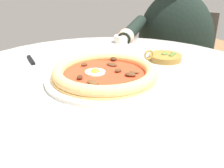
# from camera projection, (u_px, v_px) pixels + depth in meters

# --- Properties ---
(dining_table) EXTENTS (1.00, 1.00, 0.75)m
(dining_table) POSITION_uv_depth(u_px,v_px,m) (111.00, 129.00, 0.75)
(dining_table) COLOR #999993
(dining_table) RESTS_ON ground
(pizza_on_plate) EXTENTS (0.32, 0.32, 0.04)m
(pizza_on_plate) POSITION_uv_depth(u_px,v_px,m) (105.00, 74.00, 0.68)
(pizza_on_plate) COLOR white
(pizza_on_plate) RESTS_ON dining_table
(steak_knife) EXTENTS (0.02, 0.22, 0.01)m
(steak_knife) POSITION_uv_depth(u_px,v_px,m) (29.00, 57.00, 0.86)
(steak_knife) COLOR silver
(steak_knife) RESTS_ON dining_table
(ramekin_capers) EXTENTS (0.06, 0.06, 0.03)m
(ramekin_capers) POSITION_uv_depth(u_px,v_px,m) (122.00, 39.00, 1.05)
(ramekin_capers) COLOR white
(ramekin_capers) RESTS_ON dining_table
(olive_pan) EXTENTS (0.13, 0.11, 0.04)m
(olive_pan) POSITION_uv_depth(u_px,v_px,m) (165.00, 57.00, 0.84)
(olive_pan) COLOR olive
(olive_pan) RESTS_ON dining_table
(diner_person) EXTENTS (0.58, 0.44, 1.10)m
(diner_person) POSITION_uv_depth(u_px,v_px,m) (170.00, 78.00, 1.37)
(diner_person) COLOR #282833
(diner_person) RESTS_ON ground
(cafe_chair_diner) EXTENTS (0.55, 0.55, 0.82)m
(cafe_chair_diner) POSITION_uv_depth(u_px,v_px,m) (177.00, 69.00, 1.48)
(cafe_chair_diner) COLOR #504A45
(cafe_chair_diner) RESTS_ON ground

